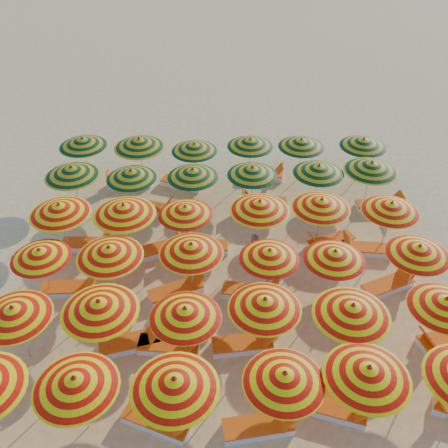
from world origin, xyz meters
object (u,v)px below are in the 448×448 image
at_px(umbrella_20, 185,210).
at_px(lounger_20, 129,182).
at_px(umbrella_23, 391,207).
at_px(lounger_22, 263,175).
at_px(umbrella_24, 72,171).
at_px(umbrella_22, 321,203).
at_px(lounger_12, 88,244).
at_px(umbrella_16, 335,255).
at_px(umbrella_9, 265,304).
at_px(umbrella_21, 260,206).
at_px(lounger_11, 389,285).
at_px(lounger_18, 264,203).
at_px(lounger_2, 334,408).
at_px(lounger_8, 70,288).
at_px(umbrella_26, 193,173).
at_px(umbrella_29, 372,166).
at_px(umbrella_18, 59,209).
at_px(lounger_9, 177,290).
at_px(umbrella_12, 40,254).
at_px(umbrella_15, 270,254).
at_px(lounger_21, 183,183).
at_px(umbrella_31, 139,143).
at_px(umbrella_35, 363,142).
at_px(lounger_5, 170,346).
at_px(lounger_0, 158,421).
at_px(umbrella_1, 75,382).
at_px(umbrella_34, 301,143).
at_px(lounger_13, 144,253).
at_px(umbrella_30, 83,142).
at_px(umbrella_10, 352,310).
at_px(umbrella_14, 191,248).
at_px(umbrella_32, 194,147).
at_px(beachgoer_b, 255,251).
at_px(lounger_7, 446,339).
at_px(umbrella_19, 124,209).
at_px(umbrella_2, 174,383).
at_px(umbrella_28, 319,169).
at_px(umbrella_17, 419,250).
at_px(umbrella_7, 99,306).
at_px(lounger_15, 330,242).
at_px(umbrella_6, 13,312).
at_px(lounger_16, 366,249).
at_px(lounger_6, 244,344).
at_px(umbrella_3, 284,377).
at_px(umbrella_11, 445,303).
at_px(umbrella_13, 109,252).
at_px(lounger_4, 131,342).

bearing_deg(umbrella_20, lounger_20, 122.52).
distance_m(umbrella_23, lounger_22, 6.18).
relative_size(umbrella_24, lounger_20, 1.23).
xyz_separation_m(umbrella_22, lounger_12, (-7.98, 0.03, -1.69)).
bearing_deg(umbrella_16, umbrella_20, 153.05).
relative_size(umbrella_9, umbrella_21, 0.88).
bearing_deg(umbrella_20, lounger_12, 177.49).
distance_m(lounger_11, lounger_18, 5.81).
relative_size(lounger_2, lounger_8, 1.04).
bearing_deg(umbrella_16, umbrella_26, 133.94).
bearing_deg(umbrella_29, umbrella_20, -160.36).
xyz_separation_m(umbrella_18, lounger_9, (3.84, -2.04, -1.72)).
bearing_deg(umbrella_12, umbrella_15, -1.21).
bearing_deg(lounger_21, lounger_20, -161.64).
xyz_separation_m(umbrella_31, lounger_2, (5.93, -10.53, -1.75)).
xyz_separation_m(umbrella_35, lounger_5, (-7.22, -8.71, -1.59)).
relative_size(lounger_0, lounger_11, 1.00).
relative_size(umbrella_24, umbrella_26, 0.95).
bearing_deg(umbrella_1, umbrella_24, 103.10).
distance_m(umbrella_26, umbrella_34, 4.83).
height_order(umbrella_1, lounger_18, umbrella_1).
relative_size(lounger_2, lounger_13, 1.00).
height_order(umbrella_31, lounger_9, umbrella_31).
relative_size(umbrella_30, lounger_9, 1.23).
bearing_deg(umbrella_24, lounger_13, -42.94).
bearing_deg(umbrella_10, lounger_22, 99.25).
bearing_deg(umbrella_14, umbrella_10, -31.28).
height_order(umbrella_32, lounger_8, umbrella_32).
relative_size(umbrella_34, beachgoer_b, 1.58).
bearing_deg(lounger_9, lounger_7, -38.33).
distance_m(lounger_20, lounger_22, 5.61).
xyz_separation_m(umbrella_19, lounger_13, (0.50, -0.11, -1.78)).
distance_m(umbrella_32, lounger_13, 5.07).
height_order(umbrella_2, umbrella_22, umbrella_2).
xyz_separation_m(umbrella_18, umbrella_28, (8.87, 2.46, -0.10)).
xyz_separation_m(umbrella_17, lounger_8, (-10.61, 0.19, -1.63)).
bearing_deg(umbrella_14, umbrella_12, -179.86).
height_order(umbrella_7, lounger_15, umbrella_7).
relative_size(umbrella_29, lounger_20, 1.48).
height_order(umbrella_6, umbrella_22, umbrella_22).
height_order(lounger_18, lounger_22, same).
relative_size(umbrella_23, lounger_15, 1.28).
bearing_deg(lounger_16, umbrella_29, -95.14).
bearing_deg(lounger_15, lounger_6, 31.06).
xyz_separation_m(umbrella_2, umbrella_3, (2.46, 0.19, -0.10)).
height_order(lounger_6, lounger_12, same).
relative_size(umbrella_11, umbrella_13, 1.02).
bearing_deg(umbrella_15, umbrella_7, -154.47).
height_order(lounger_4, lounger_8, same).
bearing_deg(umbrella_7, umbrella_10, -1.87).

